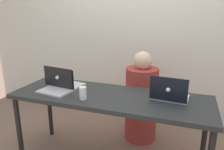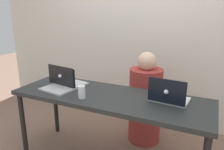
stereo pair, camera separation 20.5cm
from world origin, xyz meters
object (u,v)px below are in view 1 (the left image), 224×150
Objects in this scene: person_at_center at (141,101)px; water_glass_left at (83,94)px; laptop_back_left at (64,82)px; laptop_front_left at (57,87)px; laptop_back_right at (169,94)px.

person_at_center is 0.88m from water_glass_left.
person_at_center reaches higher than laptop_back_left.
laptop_front_left is 0.99× the size of laptop_back_right.
laptop_back_right is at bearing 19.03° from water_glass_left.
person_at_center is at bearing -136.87° from laptop_back_left.
person_at_center is 0.67m from laptop_back_right.
laptop_back_right reaches higher than laptop_back_left.
laptop_back_left reaches higher than water_glass_left.
laptop_back_right reaches higher than laptop_front_left.
laptop_front_left is at bearing 33.19° from person_at_center.
person_at_center is 1.00m from laptop_front_left.
water_glass_left is at bearing 23.95° from laptop_back_right.
water_glass_left is (0.34, -0.10, 0.00)m from laptop_front_left.
person_at_center reaches higher than water_glass_left.
laptop_front_left is 1.07m from laptop_back_right.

